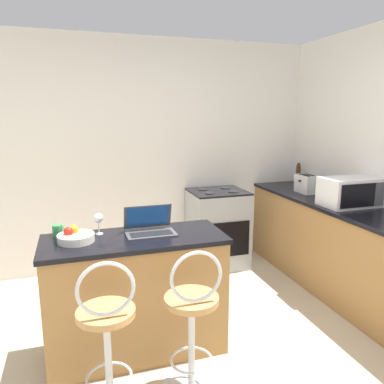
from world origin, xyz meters
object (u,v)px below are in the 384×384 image
(bar_stool_far, at_px, (193,327))
(fruit_bowl, at_px, (75,236))
(microwave, at_px, (350,192))
(toaster, at_px, (307,184))
(mug_green, at_px, (58,231))
(bar_stool_near, at_px, (108,343))
(stove_range, at_px, (218,228))
(wine_glass_tall, at_px, (98,219))
(laptop, at_px, (150,226))
(pepper_mill, at_px, (298,174))

(bar_stool_far, distance_m, fruit_bowl, 1.01)
(microwave, height_order, toaster, microwave)
(fruit_bowl, height_order, mug_green, fruit_bowl)
(bar_stool_near, height_order, toaster, toaster)
(stove_range, distance_m, fruit_bowl, 2.12)
(fruit_bowl, height_order, wine_glass_tall, wine_glass_tall)
(bar_stool_near, distance_m, stove_range, 2.39)
(fruit_bowl, bearing_deg, bar_stool_far, -41.47)
(laptop, height_order, fruit_bowl, laptop)
(laptop, relative_size, stove_range, 0.39)
(laptop, relative_size, microwave, 0.68)
(stove_range, bearing_deg, wine_glass_tall, -139.53)
(toaster, height_order, fruit_bowl, toaster)
(mug_green, bearing_deg, toaster, 16.69)
(bar_stool_near, xyz_separation_m, mug_green, (-0.26, 0.73, 0.48))
(toaster, bearing_deg, bar_stool_far, -140.34)
(bar_stool_far, bearing_deg, bar_stool_near, 180.00)
(toaster, relative_size, wine_glass_tall, 1.58)
(fruit_bowl, bearing_deg, laptop, 4.27)
(stove_range, xyz_separation_m, mug_green, (-1.70, -1.18, 0.50))
(bar_stool_far, relative_size, fruit_bowl, 4.00)
(pepper_mill, bearing_deg, mug_green, -156.01)
(toaster, distance_m, pepper_mill, 0.50)
(toaster, height_order, wine_glass_tall, toaster)
(toaster, distance_m, fruit_bowl, 2.65)
(mug_green, height_order, pepper_mill, pepper_mill)
(laptop, relative_size, pepper_mill, 1.31)
(toaster, xyz_separation_m, stove_range, (-0.90, 0.40, -0.55))
(laptop, distance_m, pepper_mill, 2.54)
(bar_stool_far, height_order, microwave, microwave)
(toaster, height_order, pepper_mill, pepper_mill)
(bar_stool_near, relative_size, microwave, 1.89)
(bar_stool_far, distance_m, mug_green, 1.17)
(toaster, height_order, mug_green, toaster)
(bar_stool_far, xyz_separation_m, wine_glass_tall, (-0.50, 0.70, 0.55))
(laptop, distance_m, mug_green, 0.65)
(laptop, distance_m, fruit_bowl, 0.53)
(stove_range, bearing_deg, bar_stool_near, -127.03)
(bar_stool_far, distance_m, microwave, 2.12)
(bar_stool_near, xyz_separation_m, stove_range, (1.44, 1.91, -0.01))
(toaster, bearing_deg, laptop, -155.72)
(wine_glass_tall, bearing_deg, bar_stool_near, -91.96)
(microwave, bearing_deg, bar_stool_near, -160.07)
(pepper_mill, bearing_deg, fruit_bowl, -152.65)
(microwave, xyz_separation_m, wine_glass_tall, (-2.35, -0.16, -0.02))
(laptop, bearing_deg, mug_green, 170.94)
(bar_stool_far, bearing_deg, fruit_bowl, 138.53)
(bar_stool_near, relative_size, toaster, 3.99)
(stove_range, height_order, mug_green, mug_green)
(microwave, xyz_separation_m, mug_green, (-2.63, -0.13, -0.09))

